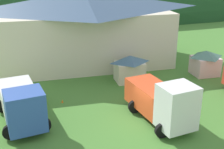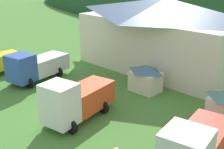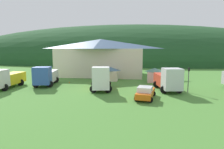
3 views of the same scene
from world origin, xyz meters
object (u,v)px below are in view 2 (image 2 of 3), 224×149
tow_truck_silver (195,147)px  traffic_cone_near_pickup (109,100)px  play_shed_cream (146,78)px  traffic_cone_mid_row (74,81)px  depot_building (164,33)px  heavy_rig_white (76,100)px  box_truck_blue (35,66)px

tow_truck_silver → traffic_cone_near_pickup: tow_truck_silver is taller
play_shed_cream → traffic_cone_mid_row: (-7.22, -3.34, -1.41)m
depot_building → heavy_rig_white: size_ratio=2.95×
traffic_cone_mid_row → heavy_rig_white: bearing=-37.3°
heavy_rig_white → tow_truck_silver: (10.14, 0.84, -0.05)m
play_shed_cream → depot_building: bearing=113.4°
tow_truck_silver → traffic_cone_mid_row: size_ratio=12.90×
traffic_cone_mid_row → box_truck_blue: bearing=-139.7°
box_truck_blue → heavy_rig_white: bearing=65.5°
depot_building → box_truck_blue: (-7.17, -13.66, -2.69)m
traffic_cone_mid_row → depot_building: bearing=70.2°
play_shed_cream → traffic_cone_near_pickup: size_ratio=5.72×
play_shed_cream → heavy_rig_white: size_ratio=0.44×
traffic_cone_near_pickup → traffic_cone_mid_row: traffic_cone_mid_row is taller
traffic_cone_near_pickup → traffic_cone_mid_row: (-6.12, 0.66, 0.00)m
play_shed_cream → heavy_rig_white: bearing=-91.4°
depot_building → tow_truck_silver: (13.21, -15.42, -2.61)m
depot_building → traffic_cone_near_pickup: size_ratio=38.50×
depot_building → box_truck_blue: size_ratio=2.77×
heavy_rig_white → tow_truck_silver: heavy_rig_white is taller
box_truck_blue → traffic_cone_near_pickup: bearing=92.3°
box_truck_blue → traffic_cone_near_pickup: (9.35, 2.08, -1.68)m
box_truck_blue → tow_truck_silver: bearing=74.8°
play_shed_cream → box_truck_blue: box_truck_blue is taller
heavy_rig_white → tow_truck_silver: size_ratio=0.97×
traffic_cone_near_pickup → heavy_rig_white: bearing=-79.2°
traffic_cone_near_pickup → box_truck_blue: bearing=-167.5°
box_truck_blue → heavy_rig_white: heavy_rig_white is taller
depot_building → traffic_cone_near_pickup: (2.18, -11.58, -4.37)m
play_shed_cream → box_truck_blue: 12.10m
box_truck_blue → heavy_rig_white: size_ratio=1.06×
tow_truck_silver → box_truck_blue: bearing=-104.6°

